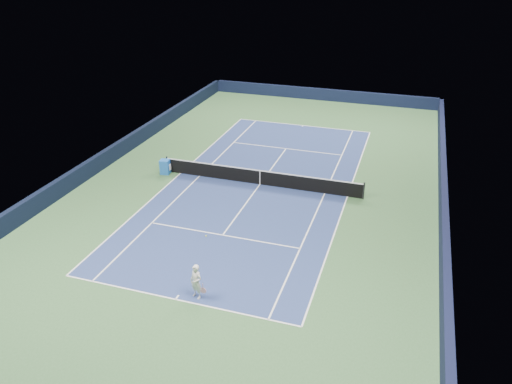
% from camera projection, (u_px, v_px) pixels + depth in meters
% --- Properties ---
extents(ground, '(40.00, 40.00, 0.00)m').
position_uv_depth(ground, '(260.00, 184.00, 31.27)').
color(ground, '#335931').
rests_on(ground, ground).
extents(wall_far, '(22.00, 0.35, 1.10)m').
position_uv_depth(wall_far, '(322.00, 94.00, 47.90)').
color(wall_far, '#101732').
rests_on(wall_far, ground).
extents(wall_right, '(0.35, 40.00, 1.10)m').
position_uv_depth(wall_right, '(443.00, 201.00, 28.04)').
color(wall_right, black).
rests_on(wall_right, ground).
extents(wall_left, '(0.35, 40.00, 1.10)m').
position_uv_depth(wall_left, '(109.00, 156.00, 34.01)').
color(wall_left, black).
rests_on(wall_left, ground).
extents(court_surface, '(10.97, 23.77, 0.01)m').
position_uv_depth(court_surface, '(260.00, 184.00, 31.27)').
color(court_surface, navy).
rests_on(court_surface, ground).
extents(baseline_far, '(10.97, 0.08, 0.00)m').
position_uv_depth(baseline_far, '(303.00, 125.00, 41.38)').
color(baseline_far, white).
rests_on(baseline_far, ground).
extents(baseline_near, '(10.97, 0.08, 0.00)m').
position_uv_depth(baseline_near, '(176.00, 299.00, 21.15)').
color(baseline_near, white).
rests_on(baseline_near, ground).
extents(sideline_doubles_right, '(0.08, 23.77, 0.00)m').
position_uv_depth(sideline_doubles_right, '(347.00, 197.00, 29.75)').
color(sideline_doubles_right, white).
rests_on(sideline_doubles_right, ground).
extents(sideline_doubles_left, '(0.08, 23.77, 0.00)m').
position_uv_depth(sideline_doubles_left, '(181.00, 173.00, 32.78)').
color(sideline_doubles_left, white).
rests_on(sideline_doubles_left, ground).
extents(sideline_singles_right, '(0.08, 23.77, 0.00)m').
position_uv_depth(sideline_singles_right, '(325.00, 193.00, 30.13)').
color(sideline_singles_right, white).
rests_on(sideline_singles_right, ground).
extents(sideline_singles_left, '(0.08, 23.77, 0.00)m').
position_uv_depth(sideline_singles_left, '(200.00, 176.00, 32.40)').
color(sideline_singles_left, white).
rests_on(sideline_singles_left, ground).
extents(service_line_far, '(8.23, 0.08, 0.00)m').
position_uv_depth(service_line_far, '(286.00, 149.00, 36.71)').
color(service_line_far, white).
rests_on(service_line_far, ground).
extents(service_line_near, '(8.23, 0.08, 0.00)m').
position_uv_depth(service_line_near, '(223.00, 235.00, 25.82)').
color(service_line_near, white).
rests_on(service_line_near, ground).
extents(center_service_line, '(0.08, 12.80, 0.00)m').
position_uv_depth(center_service_line, '(260.00, 184.00, 31.27)').
color(center_service_line, white).
rests_on(center_service_line, ground).
extents(center_mark_far, '(0.08, 0.30, 0.00)m').
position_uv_depth(center_mark_far, '(303.00, 126.00, 41.26)').
color(center_mark_far, white).
rests_on(center_mark_far, ground).
extents(center_mark_near, '(0.08, 0.30, 0.00)m').
position_uv_depth(center_mark_near, '(177.00, 297.00, 21.28)').
color(center_mark_near, white).
rests_on(center_mark_near, ground).
extents(tennis_net, '(12.90, 0.10, 1.07)m').
position_uv_depth(tennis_net, '(260.00, 177.00, 31.05)').
color(tennis_net, black).
rests_on(tennis_net, ground).
extents(sponsor_cube, '(0.66, 0.61, 0.96)m').
position_uv_depth(sponsor_cube, '(165.00, 167.00, 32.54)').
color(sponsor_cube, blue).
rests_on(sponsor_cube, ground).
extents(tennis_player, '(0.80, 1.31, 2.52)m').
position_uv_depth(tennis_player, '(196.00, 282.00, 20.95)').
color(tennis_player, white).
rests_on(tennis_player, ground).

